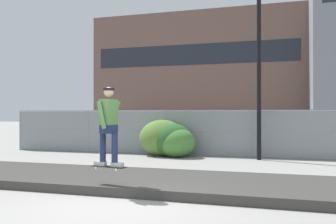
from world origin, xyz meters
name	(u,v)px	position (x,y,z in m)	size (l,w,h in m)	color
ground_plane	(111,207)	(0.00, 0.00, 0.00)	(120.00, 120.00, 0.00)	gray
gravel_berm	(151,181)	(0.00, 2.16, 0.10)	(13.10, 2.91, 0.20)	#3D3A38
skateboard	(109,167)	(-0.51, 0.95, 0.59)	(0.82, 0.35, 0.07)	black
skater	(109,122)	(-0.51, 0.95, 1.54)	(0.73, 0.61, 1.67)	#B2ADA8
chain_fence	(207,133)	(0.00, 8.68, 0.93)	(17.85, 0.06, 1.85)	gray
street_lamp	(259,51)	(2.09, 8.10, 4.01)	(0.44, 0.44, 6.39)	black
parked_car_near	(138,131)	(-4.16, 11.70, 0.84)	(4.53, 2.22, 1.66)	silver
library_building	(202,73)	(-7.87, 43.96, 7.13)	(26.87, 10.53, 14.27)	brown
shrub_left	(162,138)	(-1.73, 8.27, 0.73)	(1.89, 1.55, 1.46)	#567A33
shrub_center	(171,140)	(-1.31, 8.13, 0.67)	(1.72, 1.41, 1.33)	#2D5B28
shrub_right	(176,142)	(-1.05, 7.98, 0.58)	(1.50, 1.23, 1.16)	#477F38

